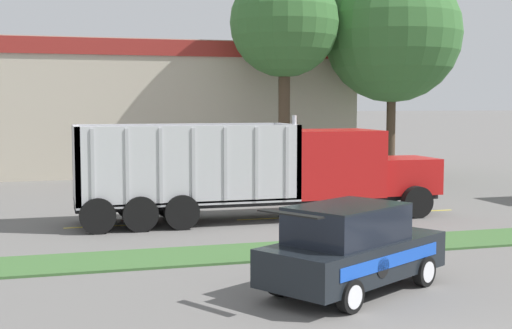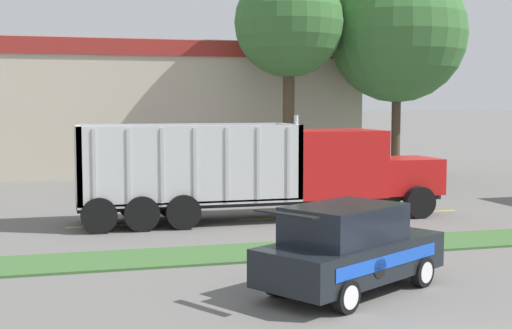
# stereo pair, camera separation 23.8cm
# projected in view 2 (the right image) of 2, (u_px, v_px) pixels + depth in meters

# --- Properties ---
(grass_verge) EXTENTS (120.00, 2.10, 0.06)m
(grass_verge) POSITION_uv_depth(u_px,v_px,m) (286.00, 250.00, 18.04)
(grass_verge) COLOR #3D6633
(grass_verge) RESTS_ON ground_plane
(centre_line_4) EXTENTS (2.40, 0.14, 0.01)m
(centre_line_4) POSITION_uv_depth(u_px,v_px,m) (106.00, 226.00, 21.79)
(centre_line_4) COLOR yellow
(centre_line_4) RESTS_ON ground_plane
(centre_line_5) EXTENTS (2.40, 0.14, 0.01)m
(centre_line_5) POSITION_uv_depth(u_px,v_px,m) (275.00, 218.00, 23.22)
(centre_line_5) COLOR yellow
(centre_line_5) RESTS_ON ground_plane
(centre_line_6) EXTENTS (2.40, 0.14, 0.01)m
(centre_line_6) POSITION_uv_depth(u_px,v_px,m) (424.00, 212.00, 24.65)
(centre_line_6) COLOR yellow
(centre_line_6) RESTS_ON ground_plane
(dump_truck_lead) EXTENTS (11.97, 2.68, 3.38)m
(dump_truck_lead) POSITION_uv_depth(u_px,v_px,m) (294.00, 172.00, 23.22)
(dump_truck_lead) COLOR black
(dump_truck_lead) RESTS_ON ground_plane
(rally_car) EXTENTS (4.48, 3.64, 1.80)m
(rally_car) POSITION_uv_depth(u_px,v_px,m) (349.00, 248.00, 14.11)
(rally_car) COLOR black
(rally_car) RESTS_ON ground_plane
(store_building_backdrop) EXTENTS (31.61, 12.10, 6.95)m
(store_building_backdrop) POSITION_uv_depth(u_px,v_px,m) (60.00, 108.00, 40.14)
(store_building_backdrop) COLOR #BCB29E
(store_building_backdrop) RESTS_ON ground_plane
(tree_behind_centre) EXTENTS (5.26, 5.26, 11.56)m
(tree_behind_centre) POSITION_uv_depth(u_px,v_px,m) (289.00, 12.00, 34.15)
(tree_behind_centre) COLOR #473828
(tree_behind_centre) RESTS_ON ground_plane
(tree_behind_right) EXTENTS (6.96, 6.96, 12.48)m
(tree_behind_right) POSITION_uv_depth(u_px,v_px,m) (398.00, 19.00, 35.82)
(tree_behind_right) COLOR #473828
(tree_behind_right) RESTS_ON ground_plane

